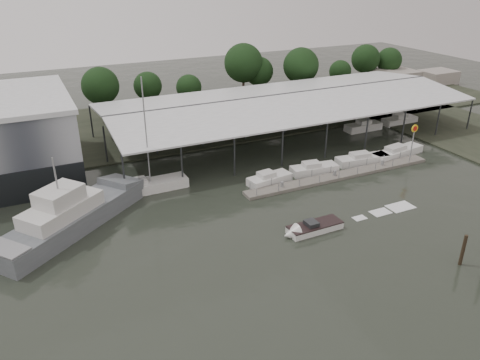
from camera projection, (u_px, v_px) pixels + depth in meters
name	position (u px, v px, depth m)	size (l,w,h in m)	color
ground	(280.00, 239.00, 47.94)	(200.00, 200.00, 0.00)	#272C24
land_strip_far	(161.00, 124.00, 82.30)	(140.00, 30.00, 0.30)	#35382A
covered_boat_shed	(286.00, 98.00, 74.94)	(58.24, 24.00, 6.96)	white
floating_dock	(341.00, 175.00, 61.91)	(28.00, 2.00, 1.40)	slate
shell_fuel_sign	(414.00, 136.00, 65.03)	(1.10, 0.18, 5.55)	gray
distant_commercial_buildings	(407.00, 79.00, 106.83)	(22.00, 8.00, 4.00)	gray
grey_trawler	(72.00, 215.00, 49.35)	(17.55, 15.18, 8.84)	slate
white_sailboat	(145.00, 186.00, 57.82)	(10.23, 2.67, 14.38)	white
speedboat_underway	(310.00, 229.00, 49.09)	(17.74, 2.50, 2.00)	white
moored_cruiser_0	(269.00, 179.00, 59.93)	(6.12, 3.01, 1.70)	white
moored_cruiser_1	(314.00, 169.00, 62.89)	(6.64, 2.95, 1.70)	white
moored_cruiser_2	(362.00, 159.00, 66.02)	(7.92, 3.07, 1.70)	white
moored_cruiser_3	(397.00, 152.00, 68.44)	(9.22, 3.55, 1.70)	white
horizon_tree_line	(267.00, 69.00, 94.06)	(70.80, 12.09, 11.58)	black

